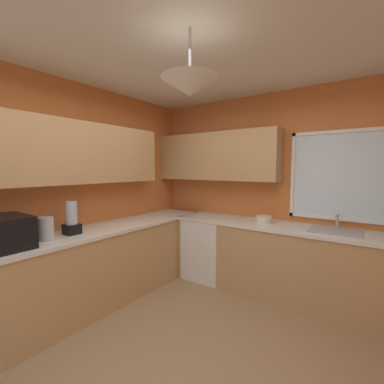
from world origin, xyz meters
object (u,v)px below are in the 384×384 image
object	(u,v)px
bowl	(264,219)
blender_appliance	(72,219)
microwave	(4,233)
kettle	(46,229)
dishwasher	(209,248)
sink_assembly	(335,231)

from	to	relation	value
bowl	blender_appliance	world-z (taller)	blender_appliance
microwave	bowl	bearing A→B (deg)	58.29
microwave	kettle	xyz separation A→B (m)	(0.02, 0.35, -0.03)
blender_appliance	dishwasher	bearing A→B (deg)	69.29
kettle	bowl	world-z (taller)	kettle
microwave	bowl	world-z (taller)	microwave
dishwasher	microwave	distance (m)	2.54
bowl	dishwasher	bearing A→B (deg)	-177.92
bowl	blender_appliance	bearing A→B (deg)	-129.93
dishwasher	kettle	world-z (taller)	kettle
microwave	blender_appliance	distance (m)	0.63
microwave	kettle	bearing A→B (deg)	86.74
kettle	sink_assembly	bearing A→B (deg)	41.96
microwave	blender_appliance	world-z (taller)	blender_appliance
dishwasher	bowl	size ratio (longest dim) A/B	4.18
dishwasher	microwave	bearing A→B (deg)	-105.53
kettle	sink_assembly	world-z (taller)	kettle
dishwasher	bowl	world-z (taller)	bowl
kettle	sink_assembly	size ratio (longest dim) A/B	0.43
blender_appliance	microwave	bearing A→B (deg)	-90.00
sink_assembly	bowl	world-z (taller)	sink_assembly
sink_assembly	kettle	bearing A→B (deg)	-138.04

